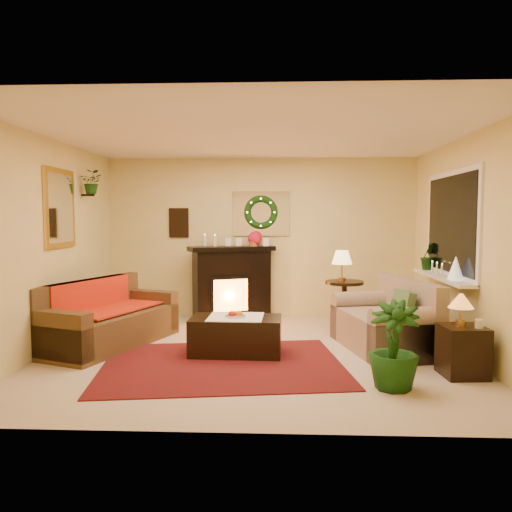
{
  "coord_description": "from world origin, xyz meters",
  "views": [
    {
      "loc": [
        0.27,
        -5.91,
        1.63
      ],
      "look_at": [
        0.0,
        0.35,
        1.15
      ],
      "focal_mm": 35.0,
      "sensor_mm": 36.0,
      "label": 1
    }
  ],
  "objects_px": {
    "sofa": "(110,312)",
    "end_table_square": "(463,350)",
    "side_table_round": "(344,308)",
    "fireplace": "(232,285)",
    "coffee_table": "(236,337)",
    "loveseat": "(383,316)"
  },
  "relations": [
    {
      "from": "sofa",
      "to": "fireplace",
      "type": "relative_size",
      "value": 1.6
    },
    {
      "from": "loveseat",
      "to": "end_table_square",
      "type": "bearing_deg",
      "value": -73.18
    },
    {
      "from": "fireplace",
      "to": "end_table_square",
      "type": "distance_m",
      "value": 3.88
    },
    {
      "from": "side_table_round",
      "to": "end_table_square",
      "type": "bearing_deg",
      "value": -65.75
    },
    {
      "from": "loveseat",
      "to": "side_table_round",
      "type": "bearing_deg",
      "value": 94.97
    },
    {
      "from": "side_table_round",
      "to": "fireplace",
      "type": "bearing_deg",
      "value": 156.74
    },
    {
      "from": "sofa",
      "to": "end_table_square",
      "type": "relative_size",
      "value": 3.71
    },
    {
      "from": "loveseat",
      "to": "end_table_square",
      "type": "relative_size",
      "value": 2.86
    },
    {
      "from": "coffee_table",
      "to": "fireplace",
      "type": "bearing_deg",
      "value": 98.34
    },
    {
      "from": "loveseat",
      "to": "fireplace",
      "type": "bearing_deg",
      "value": 125.8
    },
    {
      "from": "fireplace",
      "to": "coffee_table",
      "type": "xyz_separation_m",
      "value": [
        0.24,
        -2.11,
        -0.34
      ]
    },
    {
      "from": "loveseat",
      "to": "end_table_square",
      "type": "xyz_separation_m",
      "value": [
        0.6,
        -1.03,
        -0.15
      ]
    },
    {
      "from": "sofa",
      "to": "coffee_table",
      "type": "relative_size",
      "value": 1.8
    },
    {
      "from": "fireplace",
      "to": "loveseat",
      "type": "distance_m",
      "value": 2.72
    },
    {
      "from": "loveseat",
      "to": "coffee_table",
      "type": "bearing_deg",
      "value": 177.09
    },
    {
      "from": "fireplace",
      "to": "loveseat",
      "type": "height_order",
      "value": "fireplace"
    },
    {
      "from": "sofa",
      "to": "side_table_round",
      "type": "distance_m",
      "value": 3.27
    },
    {
      "from": "end_table_square",
      "to": "coffee_table",
      "type": "height_order",
      "value": "end_table_square"
    },
    {
      "from": "loveseat",
      "to": "sofa",
      "type": "bearing_deg",
      "value": 166.17
    },
    {
      "from": "sofa",
      "to": "end_table_square",
      "type": "xyz_separation_m",
      "value": [
        4.05,
        -1.08,
        -0.16
      ]
    },
    {
      "from": "side_table_round",
      "to": "loveseat",
      "type": "bearing_deg",
      "value": -71.9
    },
    {
      "from": "sofa",
      "to": "loveseat",
      "type": "xyz_separation_m",
      "value": [
        3.46,
        -0.04,
        -0.01
      ]
    }
  ]
}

